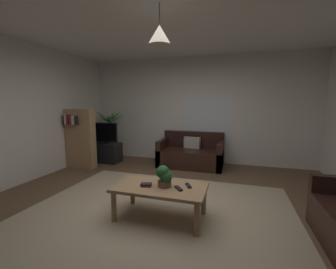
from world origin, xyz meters
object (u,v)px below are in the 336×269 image
Objects in this scene: coffee_table at (160,190)px; pendant_lamp at (159,35)px; couch_under_window at (191,155)px; book_on_table_0 at (147,186)px; tv_stand at (104,152)px; tv at (102,133)px; potted_palm_corner at (110,134)px; book_on_table_1 at (146,184)px; potted_plant_on_table at (164,176)px; remote_on_table_0 at (188,186)px; remote_on_table_1 at (179,188)px; bookshelf_corner at (80,138)px.

coffee_table is 1.97m from pendant_lamp.
couch_under_window is 3.18× the size of pendant_lamp.
book_on_table_0 is 0.14× the size of tv_stand.
tv is 0.62× the size of potted_palm_corner.
potted_plant_on_table is (0.23, 0.06, 0.11)m from book_on_table_1.
tv_stand is 1.87× the size of pendant_lamp.
book_on_table_0 is 0.14× the size of tv.
remote_on_table_0 and remote_on_table_1 have the same top height.
potted_palm_corner is 1.07m from bookshelf_corner.
coffee_table is 3.67m from potted_palm_corner.
couch_under_window is 1.11× the size of potted_palm_corner.
couch_under_window is at bearing 93.55° from potted_plant_on_table.
potted_plant_on_table is at bearing 15.38° from book_on_table_0.
couch_under_window is 2.66m from book_on_table_0.
potted_palm_corner is at bearing 131.89° from coffee_table.
tv_stand is at bearing -83.12° from potted_palm_corner.
pendant_lamp is (2.39, -2.29, 1.57)m from tv.
book_on_table_0 is at bearing -164.62° from potted_plant_on_table.
potted_palm_corner reaches higher than book_on_table_1.
couch_under_window is 1.78× the size of tv.
potted_plant_on_table is at bearing -4.73° from coffee_table.
tv_stand is at bearing 74.00° from bookshelf_corner.
remote_on_table_1 is (0.43, 0.03, -0.02)m from book_on_table_1.
remote_on_table_0 is 3.54m from tv_stand.
couch_under_window is at bearing -3.47° from potted_palm_corner.
tv_stand is (-2.23, 2.38, -0.21)m from book_on_table_0.
tv is at bearing -80.47° from remote_on_table_1.
couch_under_window is 9.58× the size of remote_on_table_1.
pendant_lamp is (0.00, 0.00, 1.97)m from coffee_table.
remote_on_table_1 is at bearing -82.12° from couch_under_window.
potted_palm_corner reaches higher than remote_on_table_0.
remote_on_table_0 is 0.12× the size of potted_palm_corner.
potted_plant_on_table is at bearing -47.47° from potted_palm_corner.
tv_stand reaches higher than remote_on_table_0.
pendant_lamp is at bearing -44.00° from tv_stand.
couch_under_window is 2.61m from potted_plant_on_table.
pendant_lamp is (-0.36, -0.09, 1.89)m from remote_on_table_0.
book_on_table_1 is at bearing -175.19° from book_on_table_0.
bookshelf_corner is (-2.94, 1.57, 0.26)m from remote_on_table_0.
bookshelf_corner reaches higher than coffee_table.
tv_stand reaches higher than coffee_table.
potted_palm_corner is (-2.44, 2.72, 0.29)m from coffee_table.
pendant_lamp reaches higher than book_on_table_1.
remote_on_table_0 is 0.17m from remote_on_table_1.
coffee_table is at bearing 175.27° from potted_plant_on_table.
tv is at bearing 113.59° from remote_on_table_0.
remote_on_table_1 reaches higher than book_on_table_0.
bookshelf_corner is (-0.19, -0.63, -0.05)m from tv.
coffee_table is 0.27m from remote_on_table_1.
couch_under_window is 1.70× the size of tv_stand.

